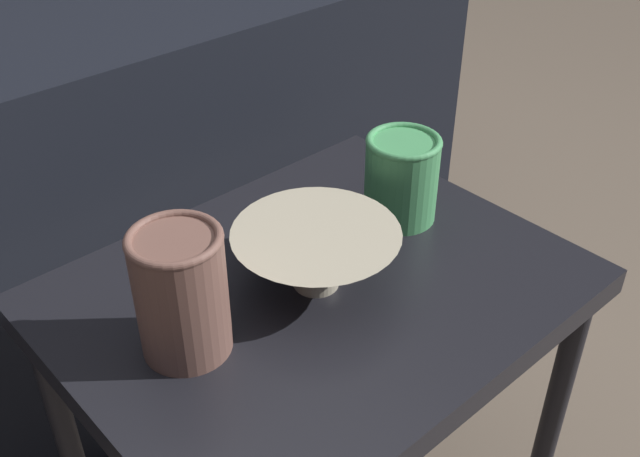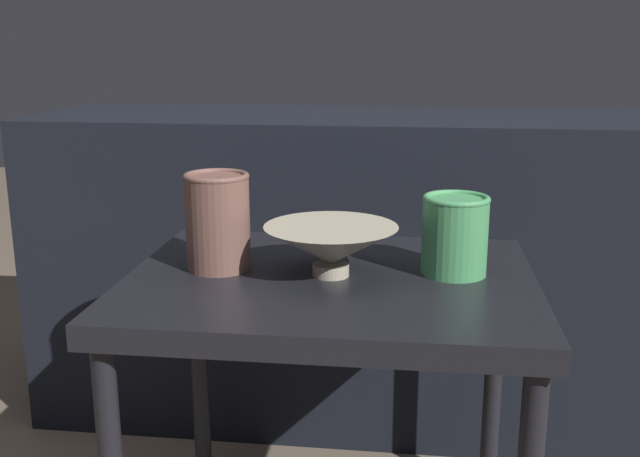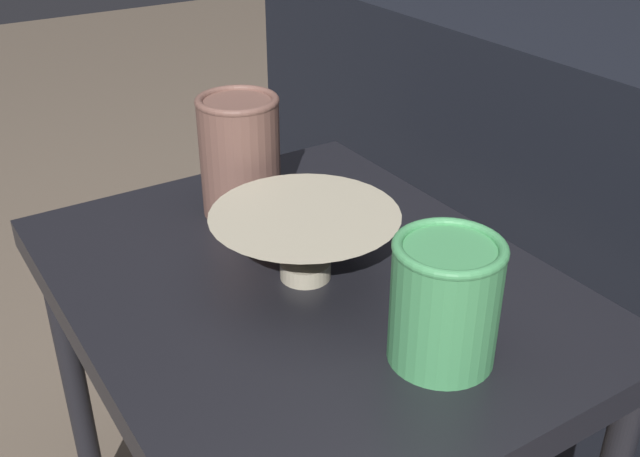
% 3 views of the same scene
% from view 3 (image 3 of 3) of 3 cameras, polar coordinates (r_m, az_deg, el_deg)
% --- Properties ---
extents(table, '(0.68, 0.54, 0.56)m').
position_cam_3_polar(table, '(0.94, -1.08, -6.86)').
color(table, black).
rests_on(table, ground_plane).
extents(couch_backdrop, '(1.58, 0.50, 0.76)m').
position_cam_3_polar(couch_backdrop, '(1.39, 21.81, -1.96)').
color(couch_backdrop, black).
rests_on(couch_backdrop, ground_plane).
extents(bowl, '(0.22, 0.22, 0.09)m').
position_cam_3_polar(bowl, '(0.88, -1.01, -0.91)').
color(bowl, '#B2A88E').
rests_on(bowl, table).
extents(vase_textured_left, '(0.11, 0.11, 0.17)m').
position_cam_3_polar(vase_textured_left, '(1.03, -6.12, 5.68)').
color(vase_textured_left, brown).
rests_on(vase_textured_left, table).
extents(vase_colorful_right, '(0.11, 0.11, 0.14)m').
position_cam_3_polar(vase_colorful_right, '(0.75, 9.51, -5.36)').
color(vase_colorful_right, '#47995B').
rests_on(vase_colorful_right, table).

